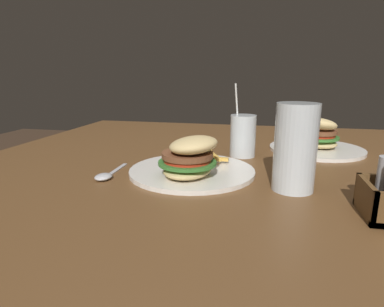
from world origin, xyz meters
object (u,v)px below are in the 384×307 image
juice_glass (243,137)px  meal_plate_near (191,163)px  spoon (105,176)px  meal_plate_far (317,140)px  beer_glass (295,150)px

juice_glass → meal_plate_near: bearing=-25.4°
meal_plate_near → spoon: bearing=-74.1°
meal_plate_far → beer_glass: bearing=-15.1°
meal_plate_near → beer_glass: size_ratio=1.69×
juice_glass → meal_plate_far: size_ratio=0.73×
meal_plate_far → juice_glass: bearing=-62.9°
meal_plate_near → meal_plate_far: bearing=135.7°
meal_plate_near → spoon: size_ratio=2.02×
spoon → meal_plate_far: 0.63m
beer_glass → juice_glass: 0.28m
meal_plate_near → beer_glass: beer_glass is taller
beer_glass → meal_plate_far: bearing=164.9°
beer_glass → juice_glass: size_ratio=0.86×
meal_plate_near → juice_glass: juice_glass is taller
meal_plate_near → juice_glass: bearing=154.6°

